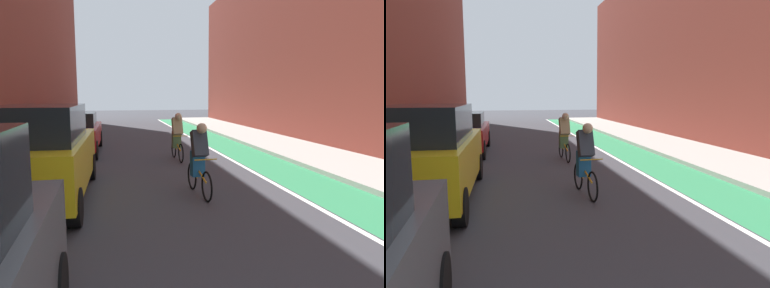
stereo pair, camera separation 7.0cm
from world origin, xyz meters
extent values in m
plane|color=#38383D|center=(0.00, 13.83, 0.00)|extent=(78.45, 78.45, 0.00)
cube|color=#2D8451|center=(3.23, 15.83, 0.00)|extent=(1.60, 35.66, 0.00)
cube|color=white|center=(2.33, 15.83, 0.00)|extent=(0.12, 35.66, 0.00)
cube|color=#A8A59E|center=(5.45, 15.83, 0.07)|extent=(2.83, 35.66, 0.14)
cube|color=brown|center=(8.07, 17.83, 4.86)|extent=(2.40, 31.66, 9.72)
cylinder|color=black|center=(-2.15, 5.43, 0.33)|extent=(0.23, 0.66, 0.66)
cube|color=yellow|center=(-2.98, 9.78, 0.80)|extent=(1.89, 4.61, 0.95)
cube|color=black|center=(-2.99, 9.56, 1.60)|extent=(1.64, 2.77, 0.75)
cylinder|color=black|center=(-3.78, 11.54, 0.33)|extent=(0.23, 0.66, 0.66)
cylinder|color=black|center=(-2.13, 11.51, 0.33)|extent=(0.23, 0.66, 0.66)
cylinder|color=black|center=(-2.19, 8.03, 0.33)|extent=(0.23, 0.66, 0.66)
cube|color=red|center=(-2.98, 16.07, 0.68)|extent=(1.91, 4.41, 0.70)
cube|color=black|center=(-2.99, 15.85, 1.26)|extent=(1.65, 1.86, 0.55)
cylinder|color=black|center=(-3.80, 17.72, 0.33)|extent=(0.23, 0.66, 0.66)
cylinder|color=black|center=(-2.12, 17.69, 0.33)|extent=(0.23, 0.66, 0.66)
cylinder|color=black|center=(-3.85, 14.44, 0.33)|extent=(0.23, 0.66, 0.66)
cylinder|color=black|center=(-2.17, 14.42, 0.33)|extent=(0.23, 0.66, 0.66)
torus|color=black|center=(0.31, 8.94, 0.32)|extent=(0.09, 0.64, 0.64)
torus|color=black|center=(0.22, 9.99, 0.32)|extent=(0.09, 0.64, 0.64)
cylinder|color=gold|center=(0.27, 9.47, 0.54)|extent=(0.12, 0.96, 0.33)
cylinder|color=gold|center=(0.25, 9.65, 0.62)|extent=(0.05, 0.12, 0.55)
cylinder|color=gold|center=(0.30, 9.02, 0.87)|extent=(0.48, 0.06, 0.02)
cube|color=#1E598C|center=(0.26, 9.57, 0.69)|extent=(0.30, 0.26, 0.56)
cube|color=#333842|center=(0.27, 9.44, 1.15)|extent=(0.35, 0.42, 0.60)
sphere|color=tan|center=(0.28, 9.29, 1.49)|extent=(0.22, 0.22, 0.22)
torus|color=black|center=(0.57, 13.27, 0.31)|extent=(0.07, 0.63, 0.63)
torus|color=black|center=(0.52, 14.32, 0.31)|extent=(0.07, 0.63, 0.63)
cylinder|color=gold|center=(0.54, 13.80, 0.53)|extent=(0.09, 0.96, 0.33)
cylinder|color=gold|center=(0.53, 13.98, 0.61)|extent=(0.04, 0.12, 0.55)
cylinder|color=gold|center=(0.57, 13.35, 0.86)|extent=(0.48, 0.05, 0.02)
cube|color=#4C7247|center=(0.54, 13.90, 0.68)|extent=(0.29, 0.25, 0.56)
cube|color=tan|center=(0.55, 13.77, 1.14)|extent=(0.34, 0.42, 0.60)
sphere|color=tan|center=(0.55, 13.62, 1.48)|extent=(0.22, 0.22, 0.22)
cube|color=beige|center=(0.54, 13.90, 1.16)|extent=(0.27, 0.29, 0.39)
camera|label=1|loc=(-1.54, 1.91, 2.19)|focal=34.10mm
camera|label=2|loc=(-1.47, 1.90, 2.19)|focal=34.10mm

